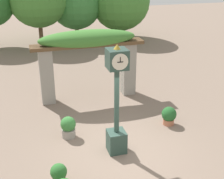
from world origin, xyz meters
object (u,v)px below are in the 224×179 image
at_px(pedestal_clock, 117,103).
at_px(potted_plant_near_left, 68,127).
at_px(potted_plant_far_left, 169,115).
at_px(potted_plant_far_right, 59,175).

distance_m(pedestal_clock, potted_plant_near_left, 2.22).
bearing_deg(potted_plant_near_left, pedestal_clock, -43.53).
relative_size(potted_plant_far_left, potted_plant_far_right, 0.98).
bearing_deg(potted_plant_far_left, potted_plant_near_left, 177.57).
bearing_deg(pedestal_clock, potted_plant_far_right, -148.63).
bearing_deg(potted_plant_far_right, potted_plant_near_left, 75.55).
height_order(potted_plant_near_left, potted_plant_far_right, potted_plant_near_left).
distance_m(pedestal_clock, potted_plant_far_left, 2.88).
relative_size(pedestal_clock, potted_plant_far_right, 4.92).
xyz_separation_m(pedestal_clock, potted_plant_far_right, (-1.95, -1.19, -1.27)).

